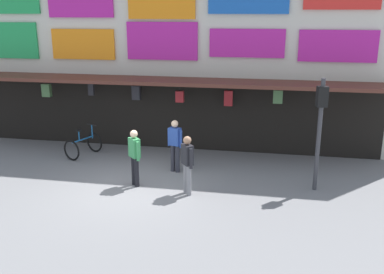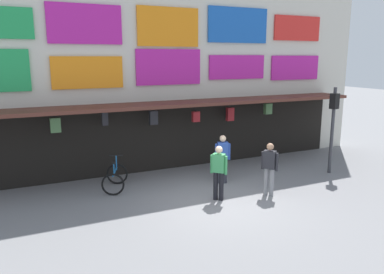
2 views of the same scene
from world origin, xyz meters
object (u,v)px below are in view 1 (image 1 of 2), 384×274
(traffic_light_far, at_px, (320,117))
(pedestrian_in_red, at_px, (135,155))
(bicycle_parked, at_px, (83,145))
(pedestrian_in_yellow, at_px, (187,162))
(pedestrian_in_purple, at_px, (175,143))

(traffic_light_far, bearing_deg, pedestrian_in_red, -172.49)
(bicycle_parked, height_order, pedestrian_in_red, pedestrian_in_red)
(traffic_light_far, bearing_deg, pedestrian_in_yellow, -164.06)
(traffic_light_far, height_order, pedestrian_in_red, traffic_light_far)
(pedestrian_in_yellow, bearing_deg, pedestrian_in_purple, 113.66)
(traffic_light_far, distance_m, pedestrian_in_purple, 4.45)
(pedestrian_in_purple, relative_size, pedestrian_in_red, 1.00)
(pedestrian_in_purple, bearing_deg, bicycle_parked, 165.48)
(pedestrian_in_purple, relative_size, pedestrian_in_yellow, 1.00)
(bicycle_parked, xyz_separation_m, pedestrian_in_red, (2.61, -2.23, 0.55))
(traffic_light_far, height_order, pedestrian_in_purple, traffic_light_far)
(bicycle_parked, height_order, pedestrian_in_purple, pedestrian_in_purple)
(bicycle_parked, xyz_separation_m, pedestrian_in_yellow, (4.23, -2.56, 0.55))
(pedestrian_in_purple, xyz_separation_m, pedestrian_in_yellow, (0.72, -1.65, 0.00))
(pedestrian_in_purple, height_order, pedestrian_in_red, same)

